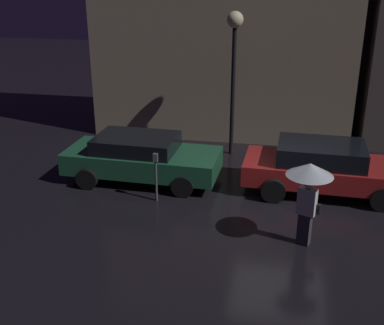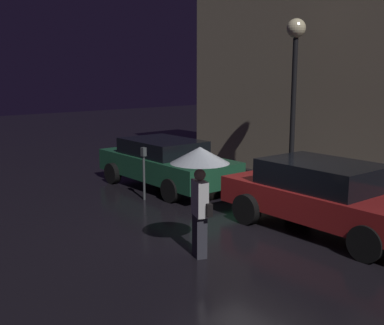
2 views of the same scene
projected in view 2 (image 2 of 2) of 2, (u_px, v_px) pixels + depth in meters
The scene contains 7 objects.
ground_plane at pixel (239, 232), 9.71m from camera, with size 60.00×60.00×0.00m, color black.
building_facade_left at pixel (330, 39), 14.91m from camera, with size 9.15×3.00×8.37m.
parked_car_green at pixel (165, 162), 13.46m from camera, with size 4.46×2.05×1.33m.
parked_car_red at pixel (326, 195), 9.71m from camera, with size 4.50×2.04×1.40m.
pedestrian_with_umbrella at pixel (200, 170), 8.13m from camera, with size 1.01×1.01×1.94m.
parking_meter at pixel (144, 168), 12.04m from camera, with size 0.12×0.10×1.34m.
street_lamp_near at pixel (295, 61), 12.92m from camera, with size 0.51×0.51×4.59m.
Camera 2 is at (6.39, -6.80, 3.17)m, focal length 45.00 mm.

